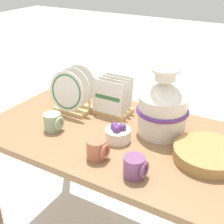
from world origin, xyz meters
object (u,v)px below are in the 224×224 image
object	(u,v)px
ceramic_vase	(163,106)
mug_terracotta_glaze	(97,149)
dish_rack_square_plates	(113,101)
fruit_bowl	(118,134)
dish_rack_round_plates	(72,95)
mug_sage_glaze	(53,122)
wicker_charger_stack	(208,154)
mug_plum_glaze	(135,167)

from	to	relation	value
ceramic_vase	mug_terracotta_glaze	size ratio (longest dim) A/B	3.57
dish_rack_square_plates	mug_terracotta_glaze	xyz separation A→B (m)	(0.16, -0.42, -0.03)
ceramic_vase	fruit_bowl	world-z (taller)	ceramic_vase
dish_rack_round_plates	mug_terracotta_glaze	bearing A→B (deg)	-40.82
mug_sage_glaze	dish_rack_square_plates	bearing A→B (deg)	62.83
ceramic_vase	mug_sage_glaze	bearing A→B (deg)	-152.45
ceramic_vase	wicker_charger_stack	bearing A→B (deg)	-23.29
wicker_charger_stack	mug_sage_glaze	distance (m)	0.77
mug_sage_glaze	mug_terracotta_glaze	size ratio (longest dim) A/B	1.00
dish_rack_round_plates	mug_plum_glaze	xyz separation A→B (m)	(0.57, -0.35, -0.06)
wicker_charger_stack	mug_sage_glaze	world-z (taller)	mug_sage_glaze
ceramic_vase	mug_sage_glaze	world-z (taller)	ceramic_vase
fruit_bowl	dish_rack_square_plates	bearing A→B (deg)	124.31
mug_sage_glaze	fruit_bowl	distance (m)	0.34
dish_rack_round_plates	wicker_charger_stack	distance (m)	0.81
ceramic_vase	dish_rack_round_plates	world-z (taller)	ceramic_vase
ceramic_vase	dish_rack_round_plates	bearing A→B (deg)	-176.81
mug_plum_glaze	mug_terracotta_glaze	world-z (taller)	same
dish_rack_round_plates	mug_sage_glaze	world-z (taller)	dish_rack_round_plates
dish_rack_round_plates	mug_sage_glaze	bearing A→B (deg)	-79.28
mug_sage_glaze	mug_terracotta_glaze	distance (m)	0.34
dish_rack_square_plates	mug_terracotta_glaze	world-z (taller)	dish_rack_square_plates
dish_rack_square_plates	mug_plum_glaze	size ratio (longest dim) A/B	2.10
dish_rack_square_plates	mug_plum_glaze	distance (m)	0.58
ceramic_vase	mug_plum_glaze	distance (m)	0.40
dish_rack_square_plates	fruit_bowl	size ratio (longest dim) A/B	1.62
mug_plum_glaze	fruit_bowl	xyz separation A→B (m)	(-0.19, 0.21, -0.01)
ceramic_vase	fruit_bowl	size ratio (longest dim) A/B	2.77
wicker_charger_stack	dish_rack_square_plates	bearing A→B (deg)	162.53
mug_terracotta_glaze	mug_plum_glaze	bearing A→B (deg)	-9.11
dish_rack_square_plates	ceramic_vase	bearing A→B (deg)	-12.31
dish_rack_square_plates	dish_rack_round_plates	bearing A→B (deg)	-154.53
dish_rack_round_plates	mug_terracotta_glaze	xyz separation A→B (m)	(0.37, -0.32, -0.06)
wicker_charger_stack	ceramic_vase	bearing A→B (deg)	156.71
mug_plum_glaze	mug_terracotta_glaze	size ratio (longest dim) A/B	1.00
ceramic_vase	mug_plum_glaze	world-z (taller)	ceramic_vase
dish_rack_square_plates	fruit_bowl	bearing A→B (deg)	-55.69
wicker_charger_stack	fruit_bowl	size ratio (longest dim) A/B	2.42
dish_rack_round_plates	wicker_charger_stack	bearing A→B (deg)	-6.13
fruit_bowl	dish_rack_round_plates	bearing A→B (deg)	158.59
dish_rack_round_plates	wicker_charger_stack	world-z (taller)	dish_rack_round_plates
wicker_charger_stack	fruit_bowl	distance (m)	0.42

